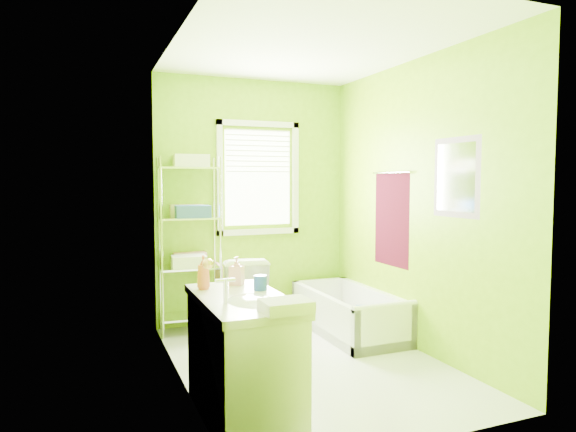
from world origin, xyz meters
name	(u,v)px	position (x,y,z in m)	size (l,w,h in m)	color
ground	(308,363)	(0.00, 0.00, 0.00)	(2.90, 2.90, 0.00)	silver
room_envelope	(309,178)	(0.00, 0.00, 1.55)	(2.14, 2.94, 2.62)	#78AB08
window	(258,172)	(0.05, 1.42, 1.61)	(0.92, 0.05, 1.22)	white
door	(215,273)	(-1.04, -1.00, 1.00)	(0.09, 0.80, 2.00)	white
right_wall_decor	(415,203)	(1.04, -0.02, 1.32)	(0.04, 1.48, 1.17)	#400716
bathtub	(350,319)	(0.73, 0.59, 0.14)	(0.65, 1.39, 0.45)	white
toilet	(242,293)	(-0.25, 1.08, 0.39)	(0.43, 0.76, 0.78)	white
vanity	(243,353)	(-0.79, -0.75, 0.42)	(0.54, 1.09, 1.02)	white
wire_shelf_unit	(191,224)	(-0.71, 1.26, 1.09)	(0.62, 0.49, 1.78)	silver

